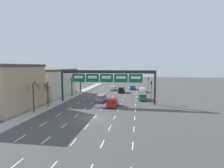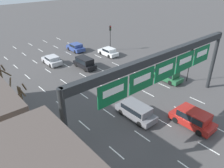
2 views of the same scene
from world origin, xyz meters
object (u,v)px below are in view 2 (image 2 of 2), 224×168
object	(u,v)px
suv_red	(193,118)
car_blue	(76,47)
tree_bare_closest	(22,105)
suv_green	(166,74)
sign_gantry	(163,65)
car_white	(108,52)
suv_black	(85,62)
tree_bare_furthest	(2,80)
suv_grey	(136,110)
traffic_light_mid_block	(191,58)
car_silver	(52,60)
traffic_light_near_gantry	(110,33)

from	to	relation	value
suv_red	car_blue	xyz separation A→B (m)	(3.41, 27.33, -0.19)
tree_bare_closest	suv_green	bearing A→B (deg)	-6.35
sign_gantry	car_white	distance (m)	20.78
suv_black	tree_bare_furthest	world-z (taller)	tree_bare_furthest
suv_black	suv_grey	distance (m)	15.10
car_white	suv_green	size ratio (longest dim) A/B	0.85
sign_gantry	suv_red	xyz separation A→B (m)	(1.76, -3.03, -5.25)
traffic_light_mid_block	tree_bare_furthest	size ratio (longest dim) A/B	0.89
suv_black	sign_gantry	bearing A→B (deg)	-96.38
car_blue	tree_bare_closest	xyz separation A→B (m)	(-16.41, -16.97, 2.05)
car_blue	car_silver	bearing A→B (deg)	-154.56
suv_red	traffic_light_mid_block	xyz separation A→B (m)	(8.35, 5.89, 2.61)
sign_gantry	suv_red	bearing A→B (deg)	-59.89
suv_green	sign_gantry	bearing A→B (deg)	-147.88
car_silver	traffic_light_near_gantry	xyz separation A→B (m)	(11.91, -1.03, 2.67)
sign_gantry	suv_green	xyz separation A→B (m)	(8.23, 5.17, -5.33)
suv_grey	traffic_light_mid_block	bearing A→B (deg)	5.98
car_blue	traffic_light_near_gantry	bearing A→B (deg)	-38.78
suv_red	tree_bare_furthest	size ratio (longest dim) A/B	0.78
sign_gantry	suv_green	distance (m)	11.08
traffic_light_mid_block	tree_bare_closest	distance (m)	21.84
car_white	car_blue	distance (m)	6.87
suv_grey	car_silver	size ratio (longest dim) A/B	1.18
suv_green	tree_bare_furthest	distance (m)	21.34
car_blue	suv_green	distance (m)	19.38
traffic_light_near_gantry	suv_grey	bearing A→B (deg)	-123.07
suv_grey	car_blue	size ratio (longest dim) A/B	1.16
traffic_light_near_gantry	car_silver	bearing A→B (deg)	175.07
traffic_light_near_gantry	car_blue	bearing A→B (deg)	141.22
traffic_light_near_gantry	tree_bare_furthest	world-z (taller)	tree_bare_furthest
suv_red	traffic_light_near_gantry	xyz separation A→B (m)	(8.64, 23.13, 2.47)
tree_bare_closest	suv_red	bearing A→B (deg)	-38.55
suv_black	car_blue	bearing A→B (deg)	67.26
suv_black	car_blue	xyz separation A→B (m)	(3.34, 7.96, -0.17)
traffic_light_near_gantry	traffic_light_mid_block	distance (m)	17.24
car_silver	suv_green	xyz separation A→B (m)	(9.75, -15.96, 0.12)
suv_green	tree_bare_closest	bearing A→B (deg)	173.65
traffic_light_near_gantry	suv_red	bearing A→B (deg)	-110.48
car_blue	suv_green	world-z (taller)	suv_green
car_white	suv_grey	bearing A→B (deg)	-121.03
suv_red	traffic_light_mid_block	bearing A→B (deg)	35.20
suv_black	car_silver	xyz separation A→B (m)	(-3.34, 4.79, -0.18)
car_white	traffic_light_mid_block	world-z (taller)	traffic_light_mid_block
traffic_light_mid_block	tree_bare_closest	world-z (taller)	tree_bare_closest
suv_black	suv_grey	world-z (taller)	suv_black
suv_grey	traffic_light_near_gantry	bearing A→B (deg)	56.93
suv_red	tree_bare_furthest	world-z (taller)	tree_bare_furthest
suv_grey	car_silver	bearing A→B (deg)	89.69
traffic_light_near_gantry	sign_gantry	bearing A→B (deg)	-117.35
suv_grey	traffic_light_mid_block	distance (m)	12.10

